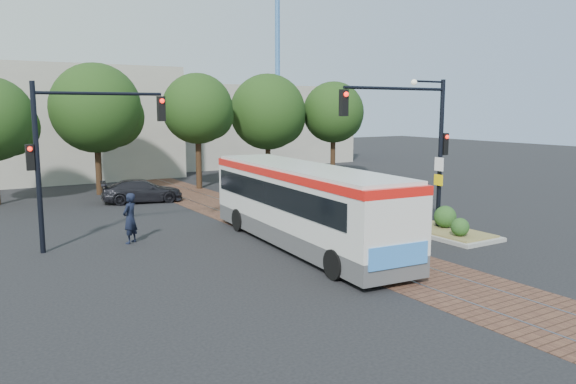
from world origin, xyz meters
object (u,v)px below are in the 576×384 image
Objects in this scene: city_bus at (302,202)px; signal_pole_left at (71,143)px; signal_pole_main at (419,132)px; traffic_island at (434,224)px; officer at (130,218)px; parked_car at (142,191)px.

city_bus is 1.90× the size of signal_pole_left.
signal_pole_main is 1.00× the size of signal_pole_left.
city_bus is at bearing 171.31° from signal_pole_main.
traffic_island is 3.95m from signal_pole_main.
signal_pole_main is (5.02, -0.77, 2.48)m from city_bus.
signal_pole_left is at bearing 155.31° from city_bus.
officer reaches higher than traffic_island.
parked_car is (3.25, 8.98, -0.34)m from officer.
signal_pole_left is 1.40× the size of parked_car.
signal_pole_main is 11.72m from officer.
city_bus is 1.90× the size of signal_pole_main.
signal_pole_left reaches higher than city_bus.
signal_pole_left is at bearing 159.64° from traffic_island.
city_bus is 13.01m from parked_car.
traffic_island is at bearing -20.36° from signal_pole_left.
officer is 0.45× the size of parked_car.
traffic_island is 12.21m from officer.
traffic_island is 2.71× the size of officer.
officer is at bearing 157.42° from traffic_island.
traffic_island is 14.50m from signal_pole_left.
signal_pole_main reaches higher than traffic_island.
parked_car is (-7.05, 13.57, -3.54)m from signal_pole_main.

